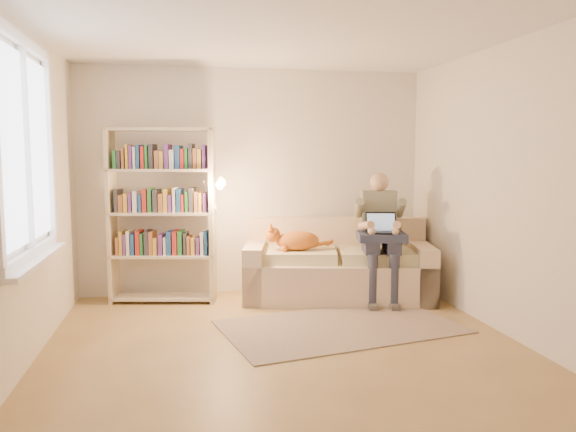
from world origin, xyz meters
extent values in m
plane|color=olive|center=(0.00, 0.00, 0.00)|extent=(4.50, 4.50, 0.00)
cube|color=white|center=(0.00, 0.00, 2.60)|extent=(4.00, 4.50, 0.02)
cube|color=silver|center=(-2.00, 0.00, 1.30)|extent=(0.02, 4.50, 2.60)
cube|color=silver|center=(2.00, 0.00, 1.30)|extent=(0.02, 4.50, 2.60)
cube|color=silver|center=(0.00, 2.25, 1.30)|extent=(4.00, 0.02, 2.60)
cube|color=silver|center=(0.00, -2.25, 1.30)|extent=(4.00, 0.02, 2.60)
plane|color=white|center=(-1.97, 0.20, 1.65)|extent=(0.00, 1.50, 1.50)
cube|color=white|center=(-1.96, 0.20, 2.44)|extent=(0.05, 1.50, 0.08)
cube|color=white|center=(-1.96, 0.20, 0.86)|extent=(0.05, 1.50, 0.08)
cube|color=white|center=(-1.96, 0.20, 1.65)|extent=(0.04, 0.05, 1.50)
cube|color=white|center=(-1.92, 0.20, 0.81)|extent=(0.12, 1.52, 0.04)
cube|color=beige|center=(0.87, 1.70, 0.22)|extent=(2.21, 1.34, 0.43)
cube|color=beige|center=(0.95, 2.05, 0.66)|extent=(2.06, 0.63, 0.44)
cube|color=beige|center=(-0.04, 1.89, 0.31)|extent=(0.40, 0.95, 0.62)
cube|color=beige|center=(1.78, 1.51, 0.31)|extent=(0.40, 0.95, 0.62)
cube|color=beige|center=(0.41, 1.75, 0.50)|extent=(0.99, 0.79, 0.12)
cube|color=beige|center=(1.32, 1.55, 0.50)|extent=(0.99, 0.79, 0.12)
cube|color=gray|center=(1.32, 1.63, 0.95)|extent=(0.41, 0.28, 0.52)
sphere|color=tan|center=(1.31, 1.61, 1.31)|extent=(0.21, 0.21, 0.21)
cube|color=#313445|center=(1.16, 1.42, 0.64)|extent=(0.24, 0.45, 0.16)
cube|color=#313445|center=(1.38, 1.37, 0.64)|extent=(0.24, 0.45, 0.16)
cylinder|color=#313445|center=(1.11, 1.21, 0.29)|extent=(0.11, 0.11, 0.58)
cylinder|color=#313445|center=(1.34, 1.17, 0.29)|extent=(0.11, 0.11, 0.58)
ellipsoid|color=orange|center=(0.40, 1.72, 0.66)|extent=(0.53, 0.35, 0.22)
sphere|color=orange|center=(0.12, 1.73, 0.74)|extent=(0.17, 0.17, 0.17)
cylinder|color=orange|center=(0.66, 1.71, 0.62)|extent=(0.24, 0.09, 0.07)
cube|color=#272D45|center=(1.24, 1.38, 0.74)|extent=(0.58, 0.51, 0.08)
cube|color=black|center=(1.23, 1.34, 0.79)|extent=(0.37, 0.29, 0.02)
cube|color=black|center=(1.25, 1.45, 0.89)|extent=(0.34, 0.15, 0.21)
plane|color=#8CA5CC|center=(1.25, 1.45, 0.89)|extent=(0.31, 0.16, 0.28)
cube|color=beige|center=(-1.59, 2.00, 0.96)|extent=(0.09, 0.29, 1.91)
cube|color=beige|center=(-0.51, 1.80, 0.96)|extent=(0.09, 0.29, 1.91)
cube|color=beige|center=(-1.05, 1.90, 0.05)|extent=(1.17, 0.50, 0.03)
cube|color=beige|center=(-1.05, 1.90, 0.52)|extent=(1.17, 0.50, 0.03)
cube|color=beige|center=(-1.05, 1.90, 0.98)|extent=(1.17, 0.50, 0.03)
cube|color=beige|center=(-1.05, 1.90, 1.45)|extent=(1.17, 0.50, 0.03)
cube|color=beige|center=(-1.05, 1.90, 1.88)|extent=(1.17, 0.50, 0.03)
cube|color=#66337F|center=(-1.05, 1.90, 0.65)|extent=(1.00, 0.41, 0.23)
cube|color=silver|center=(-1.05, 1.90, 1.11)|extent=(1.00, 0.41, 0.23)
cube|color=#1E4C8C|center=(-1.05, 1.90, 1.57)|extent=(1.00, 0.41, 0.23)
cylinder|color=white|center=(-0.59, 1.81, 1.02)|extent=(0.10, 0.10, 0.04)
cone|color=white|center=(-0.45, 1.66, 1.31)|extent=(0.15, 0.17, 0.16)
cube|color=gray|center=(0.61, 0.64, 0.01)|extent=(2.37, 1.69, 0.01)
camera|label=1|loc=(-0.83, -4.29, 1.60)|focal=35.00mm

